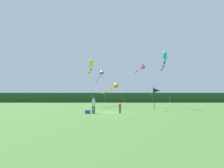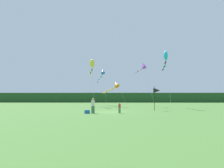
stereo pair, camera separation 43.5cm
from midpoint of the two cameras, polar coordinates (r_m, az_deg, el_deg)
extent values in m
plane|color=#477533|center=(24.73, 0.28, -8.02)|extent=(120.00, 120.00, 0.00)
cube|color=#234C23|center=(69.66, 0.71, -3.92)|extent=(108.00, 3.18, 3.32)
cylinder|color=#3F724C|center=(22.73, -5.15, -7.33)|extent=(0.17, 0.17, 0.83)
cylinder|color=#3F724C|center=(22.71, -4.67, -7.33)|extent=(0.17, 0.17, 0.83)
cylinder|color=silver|center=(22.69, -4.90, -5.46)|extent=(0.38, 0.38, 0.66)
sphere|color=tan|center=(22.68, -4.89, -4.32)|extent=(0.24, 0.24, 0.24)
cylinder|color=#3F724C|center=(23.03, 2.54, -7.60)|extent=(0.12, 0.12, 0.58)
cylinder|color=#3F724C|center=(23.03, 2.88, -7.60)|extent=(0.12, 0.12, 0.58)
cylinder|color=#B23338|center=(23.00, 2.71, -6.31)|extent=(0.27, 0.27, 0.46)
sphere|color=tan|center=(22.99, 2.70, -5.53)|extent=(0.17, 0.17, 0.17)
cube|color=#1959B2|center=(22.59, -6.56, -7.91)|extent=(0.56, 0.40, 0.38)
cylinder|color=black|center=(28.11, 12.47, -4.00)|extent=(0.06, 0.06, 3.35)
cone|color=black|center=(28.20, 13.13, -1.81)|extent=(0.90, 0.70, 0.70)
cylinder|color=#B2B2B2|center=(31.57, 16.18, 0.90)|extent=(0.35, 3.88, 8.65)
ellipsoid|color=#1EB7CC|center=(34.07, 15.46, 7.89)|extent=(0.77, 1.13, 1.74)
cylinder|color=#1EB7CC|center=(34.34, 15.52, 6.59)|extent=(0.45, 0.88, 0.33)
cylinder|color=black|center=(35.11, 15.41, 6.02)|extent=(0.22, 0.90, 0.47)
cylinder|color=#1EB7CC|center=(35.88, 15.30, 5.38)|extent=(0.46, 0.91, 0.45)
cylinder|color=black|center=(36.65, 15.15, 4.91)|extent=(0.25, 0.86, 0.29)
cylinder|color=#1EB7CC|center=(37.43, 14.91, 4.48)|extent=(0.34, 0.90, 0.41)
cylinder|color=black|center=(38.21, 14.71, 4.05)|extent=(0.22, 0.87, 0.33)
cylinder|color=#B2B2B2|center=(35.06, 3.28, -3.30)|extent=(2.11, 3.49, 4.24)
cone|color=orange|center=(36.85, 1.54, -0.04)|extent=(1.55, 1.71, 1.43)
cylinder|color=orange|center=(37.12, 1.36, -0.81)|extent=(0.42, 0.70, 0.31)
cylinder|color=yellow|center=(37.70, 1.00, -1.10)|extent=(0.45, 0.72, 0.38)
cylinder|color=orange|center=(38.23, 0.51, -1.40)|extent=(0.59, 0.66, 0.35)
cylinder|color=yellow|center=(38.73, -0.06, -1.63)|extent=(0.56, 0.66, 0.31)
cylinder|color=orange|center=(39.28, -0.49, -1.81)|extent=(0.44, 0.69, 0.30)
cylinder|color=yellow|center=(39.85, -0.88, -1.99)|extent=(0.52, 0.68, 0.30)
cylinder|color=orange|center=(40.43, -1.25, -2.21)|extent=(0.44, 0.72, 0.37)
cylinder|color=yellow|center=(41.00, -1.61, -2.43)|extent=(0.51, 0.68, 0.30)
cylinder|color=orange|center=(41.54, -2.08, -2.56)|extent=(0.58, 0.63, 0.27)
cylinder|color=#B2B2B2|center=(36.51, -5.13, -0.21)|extent=(0.53, 1.57, 8.18)
ellipsoid|color=yellow|center=(37.77, -5.35, 5.91)|extent=(1.07, 1.11, 1.61)
cylinder|color=yellow|center=(38.17, -5.35, 4.72)|extent=(0.30, 1.09, 0.41)
cylinder|color=black|center=(39.15, -5.42, 4.16)|extent=(0.43, 1.10, 0.45)
cylinder|color=yellow|center=(40.14, -5.62, 3.69)|extent=(0.48, 1.07, 0.33)
cylinder|color=black|center=(41.13, -5.82, 3.27)|extent=(0.45, 1.09, 0.40)
cylinder|color=yellow|center=(42.10, -6.16, 2.85)|extent=(0.66, 1.04, 0.36)
cylinder|color=#B2B2B2|center=(37.84, 10.93, -0.37)|extent=(1.61, 3.01, 8.07)
cone|color=purple|center=(39.61, 9.34, 5.33)|extent=(1.36, 1.51, 1.37)
cylinder|color=purple|center=(39.70, 9.20, 4.56)|extent=(0.37, 0.50, 0.32)
cylinder|color=white|center=(40.02, 8.93, 4.31)|extent=(0.31, 0.48, 0.31)
cylinder|color=purple|center=(40.31, 8.61, 4.11)|extent=(0.43, 0.45, 0.27)
cylinder|color=white|center=(40.56, 8.21, 3.95)|extent=(0.42, 0.46, 0.28)
cylinder|color=purple|center=(40.82, 7.83, 3.74)|extent=(0.43, 0.48, 0.32)
cylinder|color=white|center=(41.13, 7.54, 3.55)|extent=(0.29, 0.46, 0.26)
cylinder|color=purple|center=(41.47, 7.31, 3.41)|extent=(0.35, 0.46, 0.24)
cylinder|color=white|center=(41.81, 7.07, 3.24)|extent=(0.32, 0.49, 0.31)
cylinder|color=#B2B2B2|center=(40.42, -1.79, -1.09)|extent=(1.15, 4.85, 7.45)
cone|color=blue|center=(43.18, -2.37, 3.70)|extent=(1.16, 1.52, 1.43)
cylinder|color=blue|center=(43.49, -2.49, 2.90)|extent=(0.42, 0.86, 0.40)
cylinder|color=white|center=(44.23, -2.61, 2.49)|extent=(0.27, 0.86, 0.45)
cylinder|color=blue|center=(44.96, -2.81, 2.09)|extent=(0.55, 0.84, 0.40)
cylinder|color=white|center=(45.68, -3.11, 1.72)|extent=(0.43, 0.86, 0.42)
cylinder|color=blue|center=(46.41, -3.37, 1.42)|extent=(0.51, 0.82, 0.31)
cylinder|color=white|center=(47.14, -3.69, 1.14)|extent=(0.51, 0.85, 0.41)
cylinder|color=blue|center=(47.88, -3.83, 0.78)|extent=(0.26, 0.86, 0.45)
cylinder|color=white|center=(48.63, -3.94, 0.48)|extent=(0.47, 0.84, 0.33)
camera|label=1|loc=(0.22, -89.59, -0.03)|focal=31.96mm
camera|label=2|loc=(0.22, 90.41, 0.03)|focal=31.96mm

